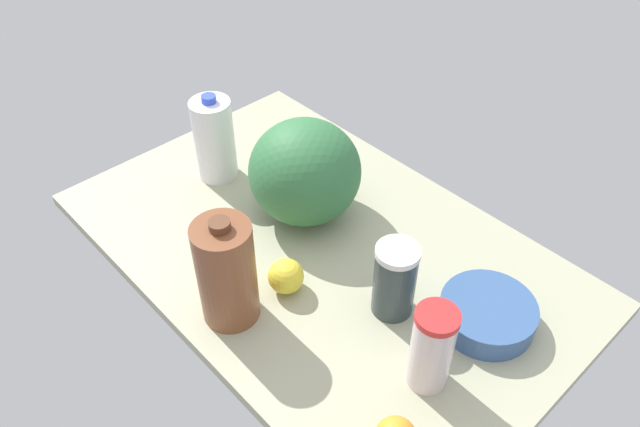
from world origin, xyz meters
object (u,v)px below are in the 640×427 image
Objects in this scene: lemon_by_jug at (286,276)px; milk_jug at (214,139)px; tumbler_cup at (432,348)px; watermelon at (305,172)px; lemon_loose at (306,138)px; mixing_bowl at (487,314)px; chocolate_milk_jug at (226,273)px; shaker_bottle at (395,280)px.

milk_jug is at bearing 162.87° from lemon_by_jug.
tumbler_cup is (78.51, -8.68, -1.58)cm from milk_jug.
lemon_loose is at bearing 137.91° from watermelon.
lemon_by_jug reaches higher than mixing_bowl.
tumbler_cup is at bearing 7.36° from lemon_by_jug.
tumbler_cup is at bearing -25.13° from lemon_loose.
watermelon reaches higher than milk_jug.
milk_jug is 0.90× the size of watermelon.
milk_jug is at bearing 147.19° from chocolate_milk_jug.
tumbler_cup is (51.25, -15.30, -3.04)cm from watermelon.
watermelon is 1.03× the size of chocolate_milk_jug.
chocolate_milk_jug is 15.34cm from lemon_by_jug.
watermelon is (27.26, 6.62, 1.46)cm from milk_jug.
milk_jug is 3.06× the size of lemon_by_jug.
watermelon is at bearing 168.50° from shaker_bottle.
chocolate_milk_jug is (40.17, -25.90, 0.93)cm from milk_jug.
chocolate_milk_jug is at bearing -155.81° from tumbler_cup.
chocolate_milk_jug is at bearing -56.91° from lemon_loose.
milk_jug is 3.49× the size of lemon_loose.
mixing_bowl is at bearing 34.31° from lemon_by_jug.
watermelon is at bearing 163.37° from tumbler_cup.
milk_jug is at bearing -106.08° from lemon_loose.
shaker_bottle is 20.35cm from mixing_bowl.
tumbler_cup is at bearing -16.63° from watermelon.
lemon_loose is at bearing 155.37° from shaker_bottle.
mixing_bowl is 2.88× the size of lemon_loose.
watermelon is at bearing -42.09° from lemon_loose.
watermelon is at bearing 13.66° from milk_jug.
chocolate_milk_jug is 3.76× the size of lemon_loose.
chocolate_milk_jug reaches higher than watermelon.
shaker_bottle is 0.91× the size of tumbler_cup.
lemon_loose is (-71.06, 14.05, 0.68)cm from mixing_bowl.
lemon_loose is (-71.36, 33.47, -6.17)cm from tumbler_cup.
tumbler_cup reaches higher than mixing_bowl.
milk_jug is 45.61cm from lemon_by_jug.
watermelon is at bearing 111.66° from chocolate_milk_jug.
lemon_loose is (-20.11, 18.17, -9.22)cm from watermelon.
chocolate_milk_jug is at bearing -102.74° from lemon_by_jug.
tumbler_cup is at bearing 24.19° from chocolate_milk_jug.
mixing_bowl is 0.77× the size of chocolate_milk_jug.
shaker_bottle is 0.88× the size of mixing_bowl.
shaker_bottle is 0.73× the size of milk_jug.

